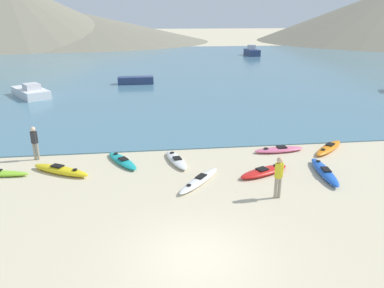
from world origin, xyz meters
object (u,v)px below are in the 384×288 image
(kayak_on_sand_2, at_px, (61,170))
(moored_boat_2, at_px, (136,80))
(kayak_on_sand_8, at_px, (199,180))
(kayak_on_sand_3, at_px, (264,171))
(kayak_on_sand_0, at_px, (176,160))
(kayak_on_sand_1, at_px, (329,148))
(person_near_foreground, at_px, (279,175))
(kayak_on_sand_4, at_px, (324,172))
(moored_boat_1, at_px, (31,92))
(person_near_waterline, at_px, (35,141))
(kayak_on_sand_6, at_px, (122,161))
(moored_boat_3, at_px, (252,52))
(kayak_on_sand_7, at_px, (279,150))

(kayak_on_sand_2, xyz_separation_m, moored_boat_2, (3.24, 23.60, 0.27))
(kayak_on_sand_8, bearing_deg, kayak_on_sand_3, 10.31)
(kayak_on_sand_0, height_order, moored_boat_2, moored_boat_2)
(kayak_on_sand_1, bearing_deg, kayak_on_sand_2, -174.35)
(kayak_on_sand_8, distance_m, person_near_foreground, 3.56)
(kayak_on_sand_4, distance_m, moored_boat_1, 27.02)
(person_near_waterline, xyz_separation_m, moored_boat_2, (4.81, 21.60, -0.57))
(kayak_on_sand_3, bearing_deg, moored_boat_1, 128.64)
(kayak_on_sand_1, height_order, kayak_on_sand_8, kayak_on_sand_1)
(kayak_on_sand_6, relative_size, person_near_waterline, 1.61)
(moored_boat_2, bearing_deg, person_near_waterline, -102.55)
(kayak_on_sand_0, distance_m, person_near_foreground, 5.83)
(kayak_on_sand_8, xyz_separation_m, person_near_foreground, (2.94, -1.81, 0.89))
(kayak_on_sand_8, xyz_separation_m, moored_boat_1, (-12.38, 20.00, 0.37))
(kayak_on_sand_6, bearing_deg, person_near_waterline, 166.56)
(kayak_on_sand_4, distance_m, moored_boat_3, 53.88)
(kayak_on_sand_0, height_order, kayak_on_sand_8, kayak_on_sand_0)
(kayak_on_sand_3, relative_size, person_near_waterline, 1.60)
(kayak_on_sand_6, distance_m, moored_boat_3, 54.13)
(kayak_on_sand_0, bearing_deg, kayak_on_sand_8, -73.27)
(kayak_on_sand_7, height_order, moored_boat_1, moored_boat_1)
(kayak_on_sand_4, bearing_deg, moored_boat_2, 109.47)
(kayak_on_sand_4, xyz_separation_m, person_near_foreground, (-2.97, -1.92, 0.84))
(person_near_foreground, distance_m, person_near_waterline, 12.23)
(kayak_on_sand_0, relative_size, moored_boat_2, 0.75)
(kayak_on_sand_6, bearing_deg, kayak_on_sand_1, 2.22)
(kayak_on_sand_2, relative_size, person_near_waterline, 1.73)
(kayak_on_sand_2, distance_m, kayak_on_sand_3, 9.56)
(kayak_on_sand_8, distance_m, moored_boat_3, 55.56)
(kayak_on_sand_3, xyz_separation_m, kayak_on_sand_8, (-3.15, -0.57, -0.01))
(kayak_on_sand_3, xyz_separation_m, person_near_foreground, (-0.22, -2.38, 0.88))
(person_near_foreground, bearing_deg, moored_boat_2, 102.41)
(kayak_on_sand_2, xyz_separation_m, moored_boat_1, (-6.07, 18.11, 0.32))
(kayak_on_sand_4, height_order, moored_boat_1, moored_boat_1)
(kayak_on_sand_0, relative_size, person_near_foreground, 1.58)
(moored_boat_1, distance_m, moored_boat_2, 10.80)
(kayak_on_sand_7, bearing_deg, kayak_on_sand_8, -145.31)
(kayak_on_sand_0, height_order, person_near_foreground, person_near_foreground)
(person_near_foreground, bearing_deg, kayak_on_sand_2, 158.19)
(kayak_on_sand_0, xyz_separation_m, person_near_foreground, (3.72, -4.40, 0.89))
(kayak_on_sand_0, distance_m, kayak_on_sand_4, 7.13)
(kayak_on_sand_4, distance_m, kayak_on_sand_8, 5.90)
(kayak_on_sand_3, height_order, kayak_on_sand_7, kayak_on_sand_3)
(kayak_on_sand_7, bearing_deg, kayak_on_sand_4, -73.08)
(kayak_on_sand_3, relative_size, moored_boat_2, 0.75)
(kayak_on_sand_0, xyz_separation_m, kayak_on_sand_1, (8.48, 0.69, 0.02))
(kayak_on_sand_6, height_order, person_near_waterline, person_near_waterline)
(kayak_on_sand_1, relative_size, kayak_on_sand_3, 0.96)
(kayak_on_sand_0, xyz_separation_m, kayak_on_sand_2, (-5.53, -0.70, 0.04))
(kayak_on_sand_4, relative_size, kayak_on_sand_6, 1.18)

